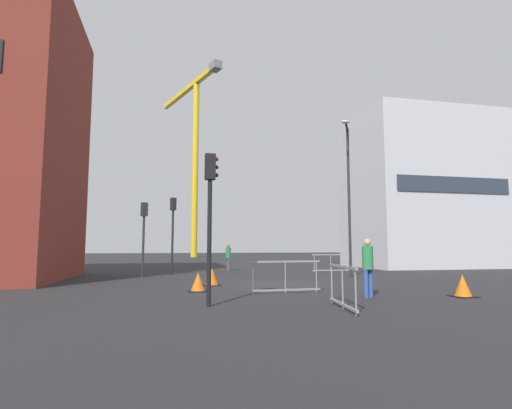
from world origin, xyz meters
TOP-DOWN VIEW (x-y plane):
  - ground at (0.00, 0.00)m, footprint 160.00×160.00m
  - office_block at (14.78, 10.88)m, footprint 10.39×7.52m
  - construction_crane at (-0.86, 42.73)m, footprint 8.03×19.37m
  - streetlamp_tall at (4.64, 2.34)m, footprint 1.03×1.56m
  - traffic_light_crosswalk at (-4.13, 6.20)m, footprint 0.36×0.38m
  - traffic_light_near at (-3.30, -5.91)m, footprint 0.37×0.24m
  - traffic_light_far at (-5.59, 4.58)m, footprint 0.38×0.36m
  - pedestrian_walking at (-0.55, 9.23)m, footprint 0.34×0.34m
  - pedestrian_waiting at (1.67, -5.15)m, footprint 0.34×0.34m
  - safety_barrier_right_run at (-0.47, -3.40)m, footprint 2.52×0.16m
  - safety_barrier_left_run at (5.44, 6.75)m, footprint 2.36×0.09m
  - safety_barrier_rear at (-0.03, -7.01)m, footprint 0.38×2.29m
  - traffic_cone_orange at (-2.62, -0.32)m, footprint 0.69×0.69m
  - traffic_cone_striped at (-3.33, -2.33)m, footprint 0.66×0.66m
  - traffic_cone_on_verge at (4.62, -5.62)m, footprint 0.69×0.69m

SIDE VIEW (x-z plane):
  - ground at x=0.00m, z-range 0.00..0.00m
  - traffic_cone_striped at x=-3.33m, z-range -0.02..0.64m
  - traffic_cone_orange at x=-2.62m, z-range -0.02..0.67m
  - traffic_cone_on_verge at x=4.62m, z-range -0.02..0.67m
  - safety_barrier_rear at x=-0.03m, z-range 0.02..1.10m
  - safety_barrier_left_run at x=5.44m, z-range 0.02..1.10m
  - safety_barrier_right_run at x=-0.47m, z-range 0.02..1.10m
  - pedestrian_walking at x=-0.55m, z-range 0.14..1.82m
  - pedestrian_waiting at x=1.67m, z-range 0.15..1.95m
  - traffic_light_far at x=-5.59m, z-range 0.66..4.46m
  - traffic_light_near at x=-3.30m, z-range 0.69..4.75m
  - traffic_light_crosswalk at x=-4.13m, z-range 0.71..4.98m
  - streetlamp_tall at x=4.64m, z-range 0.66..8.42m
  - office_block at x=14.78m, z-range 0.00..11.64m
  - construction_crane at x=-0.86m, z-range 4.36..31.12m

